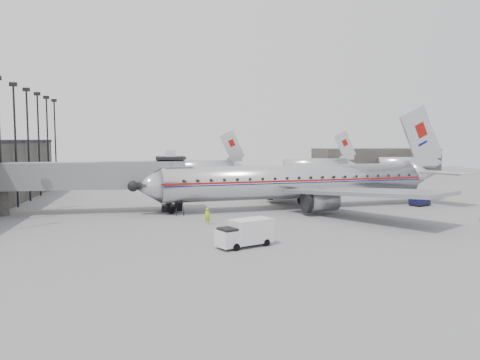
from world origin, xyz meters
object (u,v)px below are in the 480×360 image
at_px(airliner, 302,181).
at_px(service_van, 245,232).
at_px(ramp_worker, 207,216).
at_px(baggage_cart_navy, 420,198).

bearing_deg(airliner, service_van, -126.37).
xyz_separation_m(service_van, ramp_worker, (-1.78, 10.02, -0.30)).
distance_m(service_van, ramp_worker, 10.18).
distance_m(service_van, baggage_cart_navy, 31.67).
bearing_deg(baggage_cart_navy, ramp_worker, 177.30).
bearing_deg(airliner, baggage_cart_navy, -10.91).
height_order(service_van, ramp_worker, service_van).
xyz_separation_m(airliner, ramp_worker, (-12.64, -9.10, -2.43)).
bearing_deg(airliner, ramp_worker, -151.04).
height_order(airliner, baggage_cart_navy, airliner).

